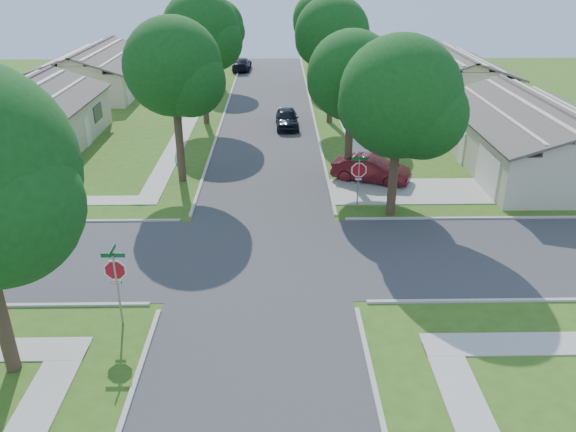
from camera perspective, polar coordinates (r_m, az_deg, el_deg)
The scene contains 21 objects.
ground at distance 24.01m, azimuth -2.76°, elevation -4.13°, with size 100.00×100.00×0.00m, color #355617.
road_ns at distance 24.01m, azimuth -2.76°, elevation -4.12°, with size 7.00×100.00×0.02m, color #333335.
sidewalk_ne at distance 48.68m, azimuth 5.39°, elevation 11.07°, with size 1.20×40.00×0.04m, color #9E9B91.
sidewalk_nw at distance 48.87m, azimuth -9.25°, elevation 10.92°, with size 1.20×40.00×0.04m, color #9E9B91.
driveway at distance 31.21m, azimuth 12.26°, elevation 2.50°, with size 8.80×3.60×0.05m, color #9E9B91.
stop_sign_sw at distance 19.69m, azimuth -17.12°, elevation -5.59°, with size 1.05×0.80×2.98m.
stop_sign_ne at distance 27.70m, azimuth 7.20°, elevation 4.42°, with size 1.05×0.80×2.98m.
tree_e_near at distance 30.82m, azimuth 6.59°, elevation 13.57°, with size 4.97×4.80×8.28m.
tree_e_mid at distance 42.50m, azimuth 4.58°, elevation 17.62°, with size 5.59×5.40×9.21m.
tree_e_far at distance 55.40m, azimuth 3.28°, elevation 19.10°, with size 5.17×5.00×8.72m.
tree_w_near at distance 30.96m, azimuth -11.45°, elevation 14.19°, with size 5.38×5.20×8.97m.
tree_w_mid at distance 42.63m, azimuth -8.74°, elevation 17.77°, with size 5.80×5.60×9.56m.
tree_w_far at distance 55.57m, azimuth -6.98°, elevation 18.49°, with size 4.76×4.60×8.04m.
tree_ne_corner at distance 26.49m, azimuth 11.39°, elevation 11.24°, with size 5.80×5.60×8.66m.
house_ne_near at distance 36.82m, azimuth 23.61°, elevation 6.90°, with size 8.42×13.60×4.23m.
house_ne_far at distance 53.20m, azimuth 16.04°, elevation 13.09°, with size 8.42×13.60×4.23m.
house_nw_near at distance 40.96m, azimuth -25.43°, elevation 8.25°, with size 8.42×13.60×4.23m.
house_nw_far at distance 56.47m, azimuth -18.81°, elevation 13.39°, with size 8.42×13.60×4.23m.
car_driveway at distance 32.05m, azimuth 8.45°, elevation 4.75°, with size 1.52×4.37×1.44m, color #4A0F14.
car_curb_east at distance 42.09m, azimuth -0.09°, elevation 9.91°, with size 1.65×4.09×1.39m, color black.
car_curb_west at distance 64.41m, azimuth -4.71°, elevation 15.13°, with size 1.90×4.69×1.36m, color black.
Camera 1 is at (0.78, -20.95, 11.70)m, focal length 35.00 mm.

